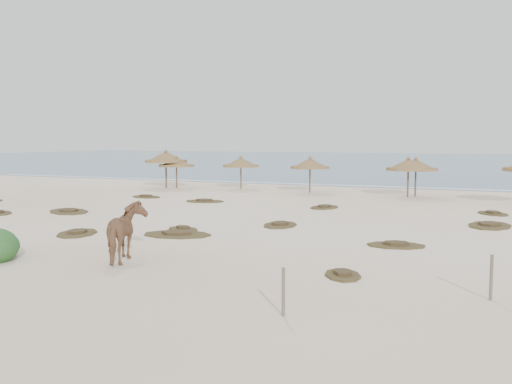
% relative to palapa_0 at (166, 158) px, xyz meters
% --- Properties ---
extents(ground, '(160.00, 160.00, 0.00)m').
position_rel_palapa_0_xyz_m(ground, '(11.97, -19.00, -2.28)').
color(ground, '#FAE8CD').
rests_on(ground, ground).
extents(ocean, '(200.00, 100.00, 0.01)m').
position_rel_palapa_0_xyz_m(ocean, '(11.97, 56.00, -2.27)').
color(ocean, '#2D5E87').
rests_on(ocean, ground).
extents(foam_line, '(70.00, 0.60, 0.01)m').
position_rel_palapa_0_xyz_m(foam_line, '(11.97, 7.00, -2.27)').
color(foam_line, silver).
rests_on(foam_line, ground).
extents(palapa_0, '(3.66, 3.66, 2.93)m').
position_rel_palapa_0_xyz_m(palapa_0, '(0.00, 0.00, 0.00)').
color(palapa_0, brown).
rests_on(palapa_0, ground).
extents(palapa_1, '(3.39, 3.39, 2.47)m').
position_rel_palapa_0_xyz_m(palapa_1, '(0.92, -0.02, -0.36)').
color(palapa_1, brown).
rests_on(palapa_1, ground).
extents(palapa_2, '(3.41, 3.41, 2.48)m').
position_rel_palapa_0_xyz_m(palapa_2, '(5.60, 1.27, -0.35)').
color(palapa_2, brown).
rests_on(palapa_2, ground).
extents(palapa_3, '(3.12, 3.12, 2.54)m').
position_rel_palapa_0_xyz_m(palapa_3, '(11.15, 0.47, -0.31)').
color(palapa_3, brown).
rests_on(palapa_3, ground).
extents(palapa_4, '(3.44, 3.44, 2.57)m').
position_rel_palapa_0_xyz_m(palapa_4, '(18.20, 0.40, -0.28)').
color(palapa_4, brown).
rests_on(palapa_4, ground).
extents(palapa_5, '(3.04, 3.04, 2.60)m').
position_rel_palapa_0_xyz_m(palapa_5, '(17.78, 0.02, -0.26)').
color(palapa_5, brown).
rests_on(palapa_5, ground).
extents(horse, '(1.69, 2.32, 1.78)m').
position_rel_palapa_0_xyz_m(horse, '(12.50, -22.74, -1.38)').
color(horse, '#8B5F3F').
rests_on(horse, ground).
extents(fence_post_near, '(0.10, 0.10, 1.04)m').
position_rel_palapa_0_xyz_m(fence_post_near, '(18.71, -25.95, -1.76)').
color(fence_post_near, brown).
rests_on(fence_post_near, ground).
extents(fence_post_far, '(0.09, 0.09, 1.07)m').
position_rel_palapa_0_xyz_m(fence_post_far, '(22.75, -23.00, -1.74)').
color(fence_post_far, brown).
rests_on(fence_post_far, ground).
extents(scrub_1, '(3.30, 3.02, 0.16)m').
position_rel_palapa_0_xyz_m(scrub_1, '(2.93, -14.19, -2.23)').
color(scrub_1, '#4E4522').
rests_on(scrub_1, ground).
extents(scrub_2, '(1.74, 1.46, 0.16)m').
position_rel_palapa_0_xyz_m(scrub_2, '(11.09, -16.85, -2.23)').
color(scrub_2, '#4E4522').
rests_on(scrub_2, ground).
extents(scrub_3, '(1.58, 2.25, 0.16)m').
position_rel_palapa_0_xyz_m(scrub_3, '(14.38, -14.31, -2.23)').
color(scrub_3, '#4E4522').
rests_on(scrub_3, ground).
extents(scrub_4, '(2.25, 1.70, 0.16)m').
position_rel_palapa_0_xyz_m(scrub_4, '(19.70, -17.13, -2.23)').
color(scrub_4, '#4E4522').
rests_on(scrub_4, ground).
extents(scrub_5, '(2.03, 2.83, 0.16)m').
position_rel_palapa_0_xyz_m(scrub_5, '(22.68, -11.05, -2.23)').
color(scrub_5, '#4E4522').
rests_on(scrub_5, ground).
extents(scrub_6, '(2.44, 1.93, 0.16)m').
position_rel_palapa_0_xyz_m(scrub_6, '(2.53, -6.56, -2.23)').
color(scrub_6, '#4E4522').
rests_on(scrub_6, ground).
extents(scrub_7, '(1.68, 2.28, 0.16)m').
position_rel_palapa_0_xyz_m(scrub_7, '(14.45, -7.55, -2.23)').
color(scrub_7, '#4E4522').
rests_on(scrub_7, ground).
extents(scrub_9, '(2.97, 2.20, 0.16)m').
position_rel_palapa_0_xyz_m(scrub_9, '(11.53, -18.10, -2.23)').
color(scrub_9, '#4E4522').
rests_on(scrub_9, ground).
extents(scrub_10, '(2.03, 2.24, 0.16)m').
position_rel_palapa_0_xyz_m(scrub_10, '(22.81, -6.84, -2.23)').
color(scrub_10, '#4E4522').
rests_on(scrub_10, ground).
extents(scrub_11, '(2.13, 2.58, 0.16)m').
position_rel_palapa_0_xyz_m(scrub_11, '(7.78, -19.35, -2.23)').
color(scrub_11, '#4E4522').
rests_on(scrub_11, ground).
extents(scrub_12, '(1.46, 1.75, 0.16)m').
position_rel_palapa_0_xyz_m(scrub_12, '(19.03, -22.06, -2.23)').
color(scrub_12, '#4E4522').
rests_on(scrub_12, ground).
extents(scrub_13, '(2.56, 1.91, 0.16)m').
position_rel_palapa_0_xyz_m(scrub_13, '(7.12, -7.39, -2.23)').
color(scrub_13, '#4E4522').
rests_on(scrub_13, ground).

